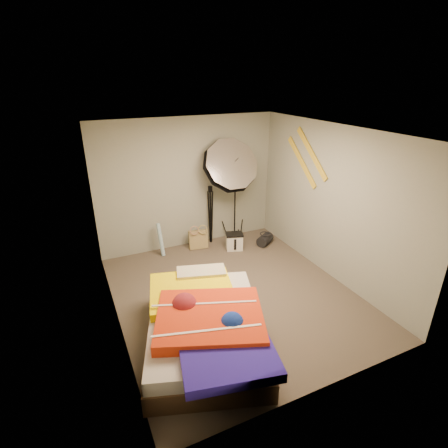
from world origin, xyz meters
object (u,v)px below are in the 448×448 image
wrapping_roll (161,240)px  camera_tripod (211,211)px  bed (206,325)px  photo_umbrella (229,167)px  tote_bag (198,239)px  duffel_bag (265,240)px  camera_case (234,242)px

wrapping_roll → camera_tripod: bearing=6.4°
wrapping_roll → camera_tripod: (1.07, 0.12, 0.37)m
bed → photo_umbrella: photo_umbrella is taller
tote_bag → photo_umbrella: photo_umbrella is taller
wrapping_roll → bed: bearing=-93.0°
photo_umbrella → camera_tripod: size_ratio=1.86×
tote_bag → photo_umbrella: 1.55m
tote_bag → bed: bed is taller
tote_bag → bed: (-0.88, -2.55, 0.11)m
tote_bag → duffel_bag: tote_bag is taller
tote_bag → photo_umbrella: (0.63, -0.08, 1.41)m
duffel_bag → camera_tripod: (-0.94, 0.57, 0.58)m
camera_case → duffel_bag: size_ratio=0.88×
wrapping_roll → bed: wrapping_roll is taller
wrapping_roll → bed: (-0.14, -2.57, -0.02)m
duffel_bag → photo_umbrella: 1.66m
duffel_bag → bed: (-2.15, -2.12, 0.19)m
wrapping_roll → photo_umbrella: bearing=-4.3°
camera_case → bed: bearing=-106.5°
duffel_bag → photo_umbrella: (-0.64, 0.35, 1.49)m
duffel_bag → camera_tripod: bearing=116.4°
camera_case → camera_tripod: size_ratio=0.26×
bed → tote_bag: bearing=71.0°
wrapping_roll → camera_tripod: 1.14m
bed → photo_umbrella: 3.17m
camera_case → duffel_bag: bearing=11.0°
tote_bag → camera_case: (0.62, -0.35, -0.03)m
duffel_bag → camera_tripod: size_ratio=0.29×
camera_case → camera_tripod: bearing=137.9°
duffel_bag → photo_umbrella: bearing=119.3°
bed → camera_tripod: bearing=65.8°
duffel_bag → photo_umbrella: photo_umbrella is taller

